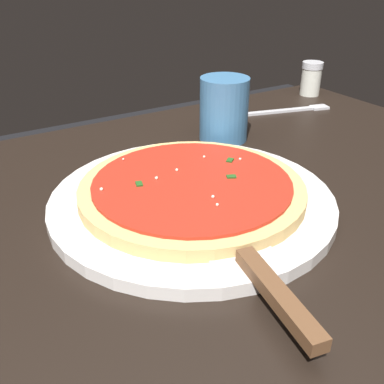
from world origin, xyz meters
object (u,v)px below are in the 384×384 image
at_px(serving_plate, 192,200).
at_px(pizza_server, 255,270).
at_px(parmesan_shaker, 311,78).
at_px(pizza, 192,188).
at_px(cup_tall_drink, 224,109).
at_px(fork, 292,110).

relative_size(serving_plate, pizza_server, 1.61).
bearing_deg(parmesan_shaker, pizza, 30.58).
distance_m(serving_plate, parmesan_shaker, 0.58).
bearing_deg(pizza, parmesan_shaker, -149.42).
bearing_deg(pizza, cup_tall_drink, -134.56).
xyz_separation_m(serving_plate, cup_tall_drink, (-0.17, -0.17, 0.05)).
bearing_deg(cup_tall_drink, pizza, 45.44).
xyz_separation_m(serving_plate, pizza, (-0.00, -0.00, 0.02)).
xyz_separation_m(cup_tall_drink, fork, (-0.21, -0.05, -0.05)).
height_order(pizza, cup_tall_drink, cup_tall_drink).
distance_m(serving_plate, fork, 0.44).
bearing_deg(pizza_server, parmesan_shaker, -138.89).
relative_size(pizza_server, fork, 1.22).
xyz_separation_m(serving_plate, parmesan_shaker, (-0.50, -0.29, 0.03)).
bearing_deg(pizza_server, pizza, -100.41).
relative_size(fork, parmesan_shaker, 2.49).
xyz_separation_m(pizza, pizza_server, (0.03, 0.17, -0.00)).
bearing_deg(fork, pizza, 30.50).
distance_m(serving_plate, pizza, 0.02).
relative_size(pizza, fork, 1.55).
xyz_separation_m(fork, parmesan_shaker, (-0.12, -0.07, 0.04)).
distance_m(cup_tall_drink, fork, 0.22).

